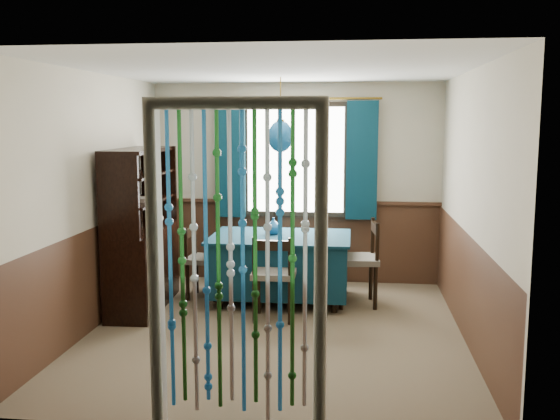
# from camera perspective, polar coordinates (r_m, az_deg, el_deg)

# --- Properties ---
(floor) EXTENTS (4.00, 4.00, 0.00)m
(floor) POSITION_cam_1_polar(r_m,az_deg,el_deg) (6.18, -0.40, -11.04)
(floor) COLOR brown
(floor) RESTS_ON ground
(ceiling) EXTENTS (4.00, 4.00, 0.00)m
(ceiling) POSITION_cam_1_polar(r_m,az_deg,el_deg) (5.85, -0.43, 12.75)
(ceiling) COLOR silver
(ceiling) RESTS_ON ground
(wall_back) EXTENTS (3.60, 0.00, 3.60)m
(wall_back) POSITION_cam_1_polar(r_m,az_deg,el_deg) (7.86, 1.46, 2.45)
(wall_back) COLOR beige
(wall_back) RESTS_ON ground
(wall_front) EXTENTS (3.60, 0.00, 3.60)m
(wall_front) POSITION_cam_1_polar(r_m,az_deg,el_deg) (3.94, -4.16, -3.31)
(wall_front) COLOR beige
(wall_front) RESTS_ON ground
(wall_left) EXTENTS (0.00, 4.00, 4.00)m
(wall_left) POSITION_cam_1_polar(r_m,az_deg,el_deg) (6.37, -16.69, 0.77)
(wall_left) COLOR beige
(wall_left) RESTS_ON ground
(wall_right) EXTENTS (0.00, 4.00, 4.00)m
(wall_right) POSITION_cam_1_polar(r_m,az_deg,el_deg) (5.93, 17.10, 0.23)
(wall_right) COLOR beige
(wall_right) RESTS_ON ground
(wainscot_back) EXTENTS (3.60, 0.00, 3.60)m
(wainscot_back) POSITION_cam_1_polar(r_m,az_deg,el_deg) (7.96, 1.43, -2.94)
(wainscot_back) COLOR #432819
(wainscot_back) RESTS_ON ground
(wainscot_front) EXTENTS (3.60, 0.00, 3.60)m
(wainscot_front) POSITION_cam_1_polar(r_m,az_deg,el_deg) (4.17, -4.01, -13.43)
(wainscot_front) COLOR #432819
(wainscot_front) RESTS_ON ground
(wainscot_left) EXTENTS (0.00, 4.00, 4.00)m
(wainscot_left) POSITION_cam_1_polar(r_m,az_deg,el_deg) (6.50, -16.29, -5.80)
(wainscot_left) COLOR #432819
(wainscot_left) RESTS_ON ground
(wainscot_right) EXTENTS (0.00, 4.00, 4.00)m
(wainscot_right) POSITION_cam_1_polar(r_m,az_deg,el_deg) (6.07, 16.66, -6.80)
(wainscot_right) COLOR #432819
(wainscot_right) RESTS_ON ground
(window) EXTENTS (1.32, 0.12, 1.42)m
(window) POSITION_cam_1_polar(r_m,az_deg,el_deg) (7.79, 1.44, 4.61)
(window) COLOR black
(window) RESTS_ON wall_back
(doorway) EXTENTS (1.16, 0.12, 2.18)m
(doorway) POSITION_cam_1_polar(r_m,az_deg,el_deg) (4.04, -3.97, -5.93)
(doorway) COLOR silver
(doorway) RESTS_ON ground
(dining_table) EXTENTS (1.57, 1.09, 0.75)m
(dining_table) POSITION_cam_1_polar(r_m,az_deg,el_deg) (7.08, 0.05, -4.87)
(dining_table) COLOR #0B2B39
(dining_table) RESTS_ON floor
(chair_near) EXTENTS (0.45, 0.43, 0.89)m
(chair_near) POSITION_cam_1_polar(r_m,az_deg,el_deg) (6.40, -0.58, -5.95)
(chair_near) COLOR black
(chair_near) RESTS_ON floor
(chair_far) EXTENTS (0.53, 0.51, 0.97)m
(chair_far) POSITION_cam_1_polar(r_m,az_deg,el_deg) (7.78, 0.97, -3.09)
(chair_far) COLOR black
(chair_far) RESTS_ON floor
(chair_left) EXTENTS (0.42, 0.44, 0.84)m
(chair_left) POSITION_cam_1_polar(r_m,az_deg,el_deg) (7.26, -7.08, -4.50)
(chair_left) COLOR black
(chair_left) RESTS_ON floor
(chair_right) EXTENTS (0.50, 0.51, 0.95)m
(chair_right) POSITION_cam_1_polar(r_m,az_deg,el_deg) (6.97, 7.30, -4.57)
(chair_right) COLOR black
(chair_right) RESTS_ON floor
(sideboard) EXTENTS (0.52, 1.35, 1.74)m
(sideboard) POSITION_cam_1_polar(r_m,az_deg,el_deg) (6.95, -12.53, -3.89)
(sideboard) COLOR black
(sideboard) RESTS_ON floor
(pendant_lamp) EXTENTS (0.28, 0.28, 0.82)m
(pendant_lamp) POSITION_cam_1_polar(r_m,az_deg,el_deg) (6.90, 0.05, 6.74)
(pendant_lamp) COLOR olive
(pendant_lamp) RESTS_ON ceiling
(vase_table) EXTENTS (0.17, 0.17, 0.17)m
(vase_table) POSITION_cam_1_polar(r_m,az_deg,el_deg) (7.12, -0.61, -1.50)
(vase_table) COLOR #155792
(vase_table) RESTS_ON dining_table
(bowl_shelf) EXTENTS (0.29, 0.29, 0.06)m
(bowl_shelf) POSITION_cam_1_polar(r_m,az_deg,el_deg) (6.64, -12.79, 0.93)
(bowl_shelf) COLOR beige
(bowl_shelf) RESTS_ON sideboard
(vase_sideboard) EXTENTS (0.24, 0.24, 0.20)m
(vase_sideboard) POSITION_cam_1_polar(r_m,az_deg,el_deg) (7.17, -11.32, -0.49)
(vase_sideboard) COLOR beige
(vase_sideboard) RESTS_ON sideboard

